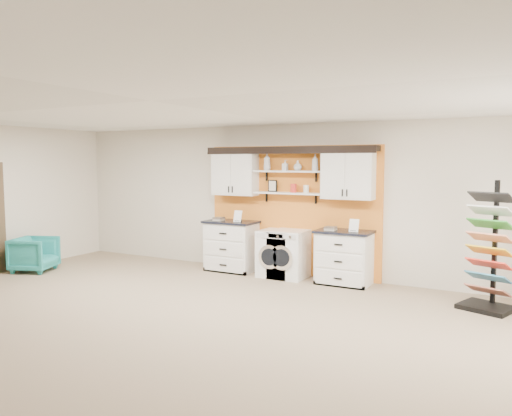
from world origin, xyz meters
The scene contains 22 objects.
floor centered at (0.00, 0.00, 0.00)m, with size 10.00×10.00×0.00m, color gray.
ceiling centered at (0.00, 0.00, 2.80)m, with size 10.00×10.00×0.00m, color white.
wall_back centered at (0.00, 4.00, 1.40)m, with size 10.00×10.00×0.00m, color beige.
accent_panel centered at (0.00, 3.96, 1.20)m, with size 3.40×0.07×2.40m, color orange.
upper_cabinet_left centered at (-1.13, 3.79, 1.88)m, with size 0.90×0.35×0.84m.
upper_cabinet_right centered at (1.13, 3.79, 1.88)m, with size 0.90×0.35×0.84m.
shelf_lower centered at (0.00, 3.80, 1.53)m, with size 1.32×0.28×0.03m, color white.
shelf_upper centered at (0.00, 3.80, 1.93)m, with size 1.32×0.28×0.03m, color white.
crown_molding centered at (0.00, 3.81, 2.33)m, with size 3.30×0.41×0.13m.
picture_frame centered at (-0.35, 3.85, 1.66)m, with size 0.18×0.02×0.22m.
canister_red centered at (0.10, 3.80, 1.62)m, with size 0.11×0.11×0.16m, color red.
canister_cream centered at (0.35, 3.80, 1.61)m, with size 0.10×0.10×0.14m, color silver.
base_cabinet_left centered at (-1.13, 3.64, 0.49)m, with size 0.99×0.66×0.97m.
base_cabinet_right centered at (1.13, 3.64, 0.47)m, with size 0.95×0.66×0.93m.
washer centered at (-0.14, 3.64, 0.43)m, with size 0.61×0.71×0.86m.
dryer centered at (0.10, 3.64, 0.44)m, with size 0.62×0.71×0.87m.
sample_rack centered at (3.41, 3.17, 0.57)m, with size 0.82×0.75×1.85m.
armchair centered at (-4.45, 1.79, 0.33)m, with size 0.71×0.73×0.66m, color teal.
soap_bottle_a centered at (-0.44, 3.80, 2.11)m, with size 0.13×0.13×0.33m, color silver.
soap_bottle_b centered at (-0.07, 3.80, 2.04)m, with size 0.09×0.09×0.19m, color silver.
soap_bottle_c centered at (0.18, 3.80, 2.04)m, with size 0.15×0.15×0.19m, color silver.
soap_bottle_d centered at (0.52, 3.80, 2.10)m, with size 0.12×0.12×0.30m, color silver.
Camera 1 is at (3.79, -4.54, 2.10)m, focal length 35.00 mm.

